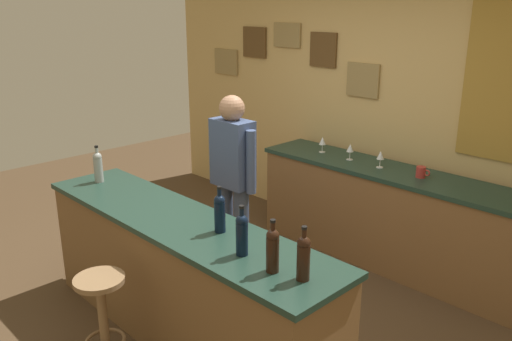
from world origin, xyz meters
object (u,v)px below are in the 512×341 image
wine_bottle_e (303,256)px  wine_bottle_b (220,212)px  coffee_mug (421,172)px  bartender (233,177)px  wine_bottle_c (242,233)px  bar_stool (102,308)px  wine_glass_a (322,141)px  wine_glass_b (350,149)px  wine_bottle_a (98,166)px  wine_bottle_d (273,249)px  wine_glass_c (380,156)px

wine_bottle_e → wine_bottle_b: bearing=173.6°
wine_bottle_b → coffee_mug: size_ratio=2.45×
bartender → wine_bottle_c: bartender is taller
bar_stool → coffee_mug: size_ratio=5.44×
wine_bottle_c → wine_glass_a: wine_bottle_c is taller
wine_bottle_e → wine_glass_b: (-1.19, 2.06, -0.05)m
wine_bottle_a → wine_bottle_e: size_ratio=1.00×
wine_bottle_d → wine_glass_a: (-1.36, 2.13, -0.05)m
wine_glass_c → wine_bottle_c: bearing=-78.8°
wine_bottle_e → wine_glass_b: size_ratio=1.97×
wine_bottle_d → wine_glass_b: (-1.01, 2.11, -0.05)m
wine_bottle_c → wine_glass_b: bearing=109.7°
wine_bottle_e → wine_glass_b: wine_bottle_e is taller
wine_glass_c → wine_glass_b: bearing=178.2°
bar_stool → bartender: bearing=102.8°
wine_bottle_c → wine_bottle_d: size_ratio=1.00×
wine_bottle_b → wine_bottle_d: 0.61m
wine_bottle_a → wine_glass_b: wine_bottle_a is taller
wine_bottle_a → coffee_mug: wine_bottle_a is taller
wine_bottle_a → wine_bottle_e: bearing=-0.6°
wine_bottle_d → wine_glass_a: wine_bottle_d is taller
wine_bottle_a → wine_glass_b: bearing=63.4°
wine_glass_a → wine_glass_c: 0.69m
wine_bottle_c → wine_glass_a: 2.38m
bartender → bar_stool: bartender is taller
wine_glass_b → bar_stool: bearing=-89.8°
wine_bottle_c → coffee_mug: 2.10m
bar_stool → wine_bottle_a: (-1.03, 0.59, 0.60)m
wine_glass_b → wine_glass_a: bearing=176.7°
wine_bottle_a → coffee_mug: bearing=49.1°
coffee_mug → wine_bottle_d: bearing=-82.6°
wine_glass_a → coffee_mug: bearing=-1.2°
bar_stool → coffee_mug: bearing=74.4°
wine_bottle_d → wine_glass_c: wine_bottle_d is taller
wine_bottle_a → wine_bottle_d: size_ratio=1.00×
bartender → wine_bottle_d: (1.33, -0.91, 0.12)m
wine_bottle_a → wine_bottle_b: (1.44, 0.06, 0.00)m
wine_bottle_e → bartender: bearing=150.3°
wine_bottle_a → wine_glass_a: wine_bottle_a is taller
wine_bottle_c → wine_glass_b: (-0.75, 2.10, -0.05)m
wine_bottle_b → wine_bottle_c: same height
bar_stool → wine_bottle_b: 0.97m
wine_bottle_d → wine_glass_b: 2.34m
bar_stool → wine_bottle_a: bearing=150.2°
bartender → wine_bottle_b: 1.07m
wine_bottle_c → wine_bottle_d: 0.26m
bar_stool → wine_bottle_b: bearing=58.0°
wine_glass_b → wine_bottle_a: bearing=-116.6°
wine_bottle_e → bar_stool: bearing=-154.3°
wine_glass_a → wine_bottle_b: bearing=-69.0°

